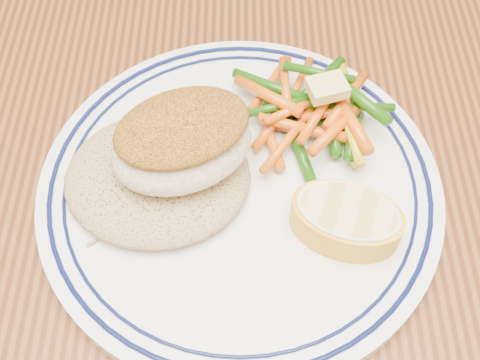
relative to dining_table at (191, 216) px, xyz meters
name	(u,v)px	position (x,y,z in m)	size (l,w,h in m)	color
dining_table	(191,216)	(0.00, 0.00, 0.00)	(1.50, 0.90, 0.75)	#48220E
plate	(240,189)	(0.04, -0.04, 0.11)	(0.26, 0.26, 0.02)	white
rice_pilaf	(157,174)	(-0.01, -0.04, 0.12)	(0.12, 0.10, 0.02)	#A18050
fish_fillet	(182,142)	(0.01, -0.04, 0.15)	(0.10, 0.09, 0.04)	#F0E6C7
vegetable_pile	(315,111)	(0.09, 0.01, 0.13)	(0.11, 0.11, 0.03)	#194D09
butter_pat	(327,88)	(0.10, 0.01, 0.15)	(0.02, 0.02, 0.01)	#DED26C
lemon_wedge	(346,219)	(0.10, -0.07, 0.13)	(0.08, 0.08, 0.03)	yellow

